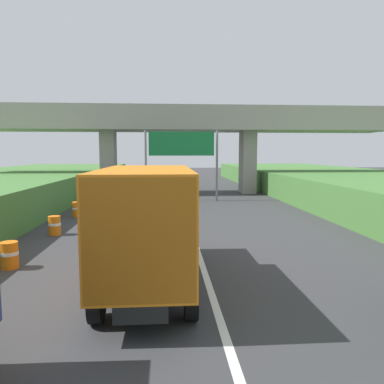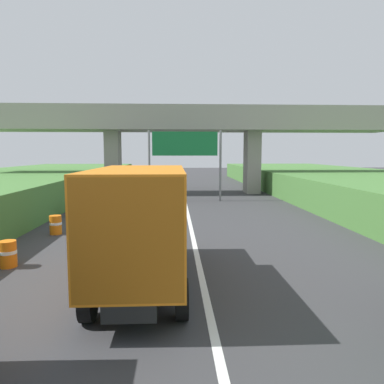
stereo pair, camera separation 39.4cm
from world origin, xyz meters
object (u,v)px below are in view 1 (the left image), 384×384
Objects in this scene: construction_barrel_2 at (9,255)px; construction_barrel_3 at (55,225)px; overhead_highway_sign at (182,149)px; construction_barrel_5 at (95,199)px; truck_orange at (148,220)px; construction_barrel_4 at (77,209)px; car_red at (142,172)px.

construction_barrel_3 is (-0.03, 4.98, 0.00)m from construction_barrel_2.
construction_barrel_5 is at bearing -165.19° from overhead_highway_sign.
truck_orange is (-1.74, -18.54, -2.27)m from overhead_highway_sign.
construction_barrel_4 is at bearing 91.25° from construction_barrel_2.
overhead_highway_sign is 18.75m from truck_orange.
construction_barrel_4 is at bearing -92.58° from car_red.
construction_barrel_2 is at bearing -89.69° from construction_barrel_3.
construction_barrel_3 is (-4.76, 6.85, -1.47)m from truck_orange.
truck_orange is 17.54m from construction_barrel_5.
car_red is 34.89m from construction_barrel_4.
car_red is at bearing 100.30° from overhead_highway_sign.
truck_orange is 8.11× the size of construction_barrel_5.
truck_orange is at bearing -74.06° from construction_barrel_5.
construction_barrel_5 is (-0.04, 9.96, 0.00)m from construction_barrel_3.
overhead_highway_sign is 28.80m from car_red.
construction_barrel_2 is at bearing -89.73° from construction_barrel_5.
construction_barrel_3 is 9.96m from construction_barrel_5.
truck_orange is 1.78× the size of car_red.
construction_barrel_4 is 1.00× the size of construction_barrel_5.
construction_barrel_4 is (-4.95, 11.83, -1.47)m from truck_orange.
overhead_highway_sign is 18.27m from construction_barrel_2.
truck_orange is at bearing -21.54° from construction_barrel_2.
construction_barrel_5 is (0.15, 4.98, 0.00)m from construction_barrel_4.
car_red is 44.84m from construction_barrel_2.
truck_orange reaches higher than car_red.
car_red is 39.86m from construction_barrel_3.
construction_barrel_4 is (-0.22, 9.96, 0.00)m from construction_barrel_2.
construction_barrel_5 is (-6.54, -1.73, -3.74)m from overhead_highway_sign.
construction_barrel_3 is (-1.38, -39.84, -0.40)m from car_red.
overhead_highway_sign is 0.81× the size of truck_orange.
construction_barrel_5 is at bearing -92.73° from car_red.
construction_barrel_5 is (-4.80, 16.81, -1.47)m from truck_orange.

